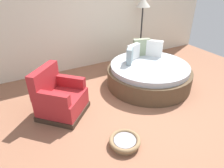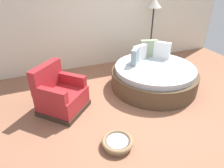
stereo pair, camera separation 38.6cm
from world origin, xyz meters
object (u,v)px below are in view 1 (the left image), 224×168
object	(u,v)px
round_daybed	(148,74)
floor_lamp	(143,9)
pet_basket	(125,142)
red_armchair	(60,99)

from	to	relation	value
round_daybed	floor_lamp	size ratio (longest dim) A/B	1.10
round_daybed	pet_basket	size ratio (longest dim) A/B	3.92
round_daybed	red_armchair	bearing A→B (deg)	-176.84
red_armchair	pet_basket	xyz separation A→B (m)	(0.66, -1.32, -0.26)
round_daybed	red_armchair	xyz separation A→B (m)	(-2.20, -0.12, 0.05)
red_armchair	floor_lamp	size ratio (longest dim) A/B	0.62
round_daybed	red_armchair	distance (m)	2.21
red_armchair	round_daybed	bearing A→B (deg)	3.16
red_armchair	pet_basket	world-z (taller)	red_armchair
pet_basket	floor_lamp	size ratio (longest dim) A/B	0.28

